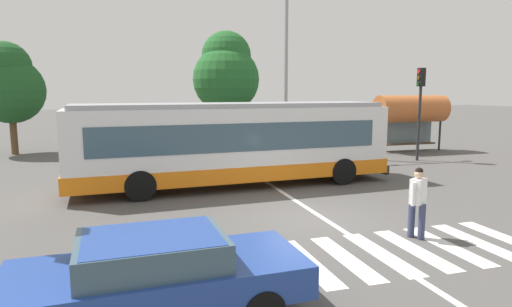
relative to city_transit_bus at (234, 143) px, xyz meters
The scene contains 15 objects.
ground_plane 4.97m from the city_transit_bus, 77.65° to the right, with size 160.00×160.00×0.00m, color #514F4C.
city_transit_bus is the anchor object (origin of this frame).
pedestrian_crossing_street 7.49m from the city_transit_bus, 68.37° to the right, with size 0.52×0.42×1.72m.
foreground_sedan 9.65m from the city_transit_bus, 110.92° to the right, with size 4.57×2.00×1.35m.
parked_car_red 9.56m from the city_transit_bus, 98.75° to the left, with size 1.91×4.52×1.35m.
parked_car_black 9.42m from the city_transit_bus, 82.90° to the left, with size 2.04×4.59×1.35m.
parked_car_teal 10.37m from the city_transit_bus, 68.78° to the left, with size 2.05×4.59×1.35m.
parked_car_blue 11.34m from the city_transit_bus, 54.69° to the left, with size 1.89×4.51×1.35m.
traffic_light_far_corner 10.88m from the city_transit_bus, 16.66° to the left, with size 0.33×0.32×4.62m.
bus_stop_shelter 13.45m from the city_transit_bus, 26.76° to the left, with size 4.28×1.54×3.25m.
twin_arm_street_lamp 9.44m from the city_transit_bus, 55.98° to the left, with size 4.79×0.32×10.42m.
background_tree_left 15.21m from the city_transit_bus, 130.50° to the left, with size 3.62×3.62×6.16m.
background_tree_right 17.71m from the city_transit_bus, 77.90° to the left, with size 4.98×4.98×7.97m.
crosswalk_painted_stripes 7.96m from the city_transit_bus, 76.52° to the right, with size 6.43×2.64×0.01m.
lane_center_line 3.33m from the city_transit_bus, 62.64° to the right, with size 0.16×24.00×0.01m, color silver.
Camera 1 is at (-4.82, -10.84, 3.49)m, focal length 30.59 mm.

